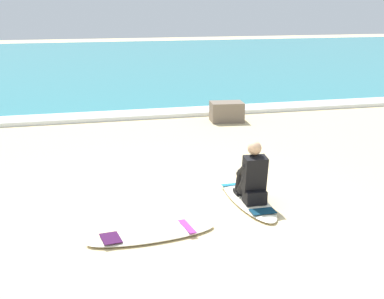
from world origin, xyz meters
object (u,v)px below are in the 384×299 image
Objects in this scene: surfboard_main at (247,198)px; surfboard_spare_near at (152,234)px; shoreline_rock at (227,112)px; surfer_seated at (253,178)px.

surfboard_spare_near is (-1.70, -0.95, 0.00)m from surfboard_main.
surfboard_spare_near is at bearing -116.31° from shoreline_rock.
surfboard_main is 2.49× the size of shoreline_rock.
shoreline_rock is (1.53, 5.78, -0.18)m from surfer_seated.
surfer_seated reaches higher than shoreline_rock.
surfboard_main is 1.95m from surfboard_spare_near.
surfboard_spare_near is 2.16× the size of shoreline_rock.
surfboard_main is at bearing 29.29° from surfboard_spare_near.
shoreline_rock is at bearing 63.69° from surfboard_spare_near.
shoreline_rock reaches higher than surfboard_spare_near.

